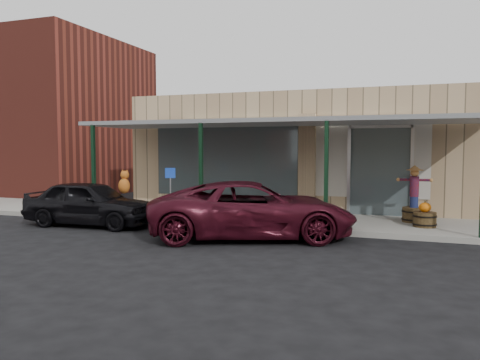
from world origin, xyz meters
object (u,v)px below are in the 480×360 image
(barrel_pumpkin, at_px, (425,218))
(handicap_sign, at_px, (170,185))
(car_maroon, at_px, (252,210))
(parked_sedan, at_px, (91,203))
(barrel_scarecrow, at_px, (414,203))

(barrel_pumpkin, relative_size, handicap_sign, 0.47)
(barrel_pumpkin, distance_m, car_maroon, 4.76)
(barrel_pumpkin, bearing_deg, parked_sedan, -167.16)
(barrel_scarecrow, xyz_separation_m, handicap_sign, (-7.14, -1.34, 0.42))
(parked_sedan, xyz_separation_m, car_maroon, (5.05, -0.17, 0.05))
(barrel_scarecrow, height_order, car_maroon, barrel_scarecrow)
(car_maroon, bearing_deg, parked_sedan, 67.49)
(barrel_pumpkin, height_order, handicap_sign, handicap_sign)
(handicap_sign, height_order, car_maroon, handicap_sign)
(barrel_scarecrow, distance_m, car_maroon, 4.95)
(barrel_pumpkin, bearing_deg, car_maroon, -151.40)
(barrel_scarecrow, distance_m, barrel_pumpkin, 0.87)
(parked_sedan, height_order, car_maroon, parked_sedan)
(barrel_scarecrow, height_order, parked_sedan, barrel_scarecrow)
(parked_sedan, bearing_deg, barrel_pumpkin, -79.54)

